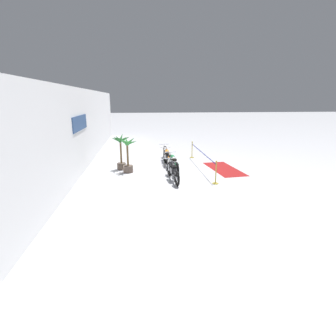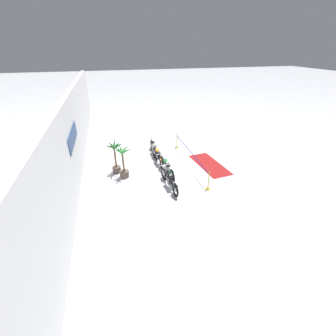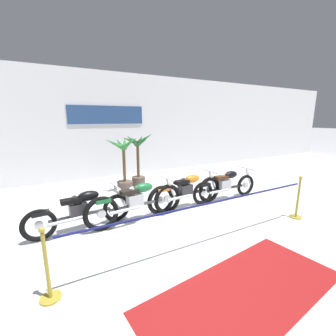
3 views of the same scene
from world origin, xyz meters
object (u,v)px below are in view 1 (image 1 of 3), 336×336
Objects in this scene: motorcycle_black_3 at (165,153)px; stanchion_far_left at (207,161)px; motorcycle_orange_2 at (168,158)px; potted_palm_left_of_row at (128,155)px; motorcycle_green_1 at (173,164)px; potted_palm_right_of_row at (121,150)px; floor_banner at (224,169)px; stanchion_mid_left at (192,152)px; motorcycle_black_0 at (173,171)px.

stanchion_far_left is at bearing -150.62° from motorcycle_black_3.
motorcycle_orange_2 is 1.27× the size of potted_palm_left_of_row.
motorcycle_green_1 reaches higher than motorcycle_orange_2.
potted_palm_right_of_row is 0.62× the size of floor_banner.
floor_banner is at bearing -158.49° from stanchion_mid_left.
stanchion_far_left is at bearing -107.53° from potted_palm_right_of_row.
motorcycle_black_0 is 0.72× the size of floor_banner.
motorcycle_black_0 reaches higher than floor_banner.
potted_palm_left_of_row is at bearing 79.40° from stanchion_far_left.
potted_palm_right_of_row reaches higher than potted_palm_left_of_row.
potted_palm_left_of_row is 5.21m from floor_banner.
stanchion_mid_left reaches higher than motorcycle_orange_2.
motorcycle_green_1 is 1.70m from stanchion_far_left.
floor_banner is (0.85, -1.17, -0.66)m from stanchion_far_left.
stanchion_mid_left is (3.51, -1.66, -0.13)m from motorcycle_green_1.
potted_palm_right_of_row is (0.62, 0.37, 0.13)m from potted_palm_left_of_row.
potted_palm_left_of_row is at bearing -149.65° from potted_palm_right_of_row.
motorcycle_green_1 is 2.37m from potted_palm_left_of_row.
motorcycle_black_0 is at bearing 113.73° from floor_banner.
motorcycle_black_3 reaches higher than floor_banner.
motorcycle_black_3 is (1.37, -0.01, -0.02)m from motorcycle_orange_2.
potted_palm_right_of_row is 5.61m from floor_banner.
potted_palm_right_of_row is at bearing 99.80° from motorcycle_orange_2.
potted_palm_right_of_row reaches higher than stanchion_mid_left.
motorcycle_green_1 is 3.89m from stanchion_mid_left.
potted_palm_left_of_row reaches higher than motorcycle_orange_2.
motorcycle_black_0 is at bearing 116.07° from stanchion_far_left.
floor_banner is (-2.98, -1.17, -0.35)m from stanchion_mid_left.
motorcycle_black_0 is at bearing 179.36° from motorcycle_black_3.
stanchion_far_left is 5.15× the size of stanchion_mid_left.
stanchion_mid_left is at bearing 0.00° from stanchion_far_left.
motorcycle_black_3 is (4.06, -0.05, 0.00)m from motorcycle_black_0.
potted_palm_left_of_row reaches higher than motorcycle_green_1.
potted_palm_right_of_row is (-0.43, 2.52, 0.57)m from motorcycle_orange_2.
stanchion_far_left and stanchion_mid_left have the same top height.
potted_palm_right_of_row is at bearing 72.47° from stanchion_far_left.
motorcycle_orange_2 is 0.44× the size of stanchion_far_left.
potted_palm_left_of_row is 5.05m from stanchion_mid_left.
stanchion_far_left is (-1.80, -1.80, 0.18)m from motorcycle_orange_2.
stanchion_mid_left is (2.04, -1.80, -0.12)m from motorcycle_orange_2.
potted_palm_right_of_row is (1.04, 2.65, 0.56)m from motorcycle_green_1.
motorcycle_black_3 is at bearing 2.48° from motorcycle_green_1.
stanchion_mid_left is (2.47, -4.31, -0.69)m from potted_palm_right_of_row.
floor_banner is (-0.51, -5.49, -1.04)m from potted_palm_right_of_row.
potted_palm_right_of_row is (-1.81, 2.53, 0.59)m from motorcycle_black_3.
stanchion_far_left is at bearing -101.00° from motorcycle_green_1.
motorcycle_black_0 is 0.42× the size of stanchion_far_left.
stanchion_mid_left is (3.84, 0.00, -0.30)m from stanchion_far_left.
potted_palm_left_of_row is (1.63, 2.12, 0.46)m from motorcycle_black_0.
stanchion_far_left is (0.89, -1.83, 0.20)m from motorcycle_black_0.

